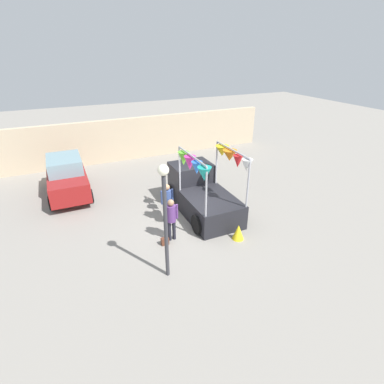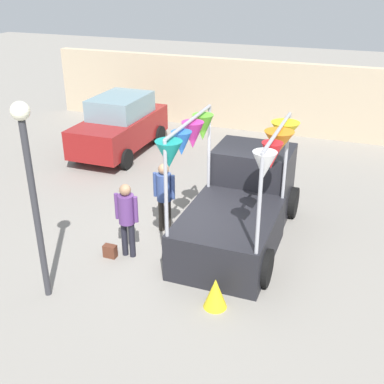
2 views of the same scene
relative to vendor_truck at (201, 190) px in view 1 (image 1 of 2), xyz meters
name	(u,v)px [view 1 (image 1 of 2)]	position (x,y,z in m)	size (l,w,h in m)	color
ground_plane	(189,221)	(-0.89, -0.79, -0.90)	(60.00, 60.00, 0.00)	gray
vendor_truck	(201,190)	(0.00, 0.00, 0.00)	(2.47, 4.10, 2.96)	black
parked_car	(67,177)	(-5.21, 3.94, 0.04)	(1.88, 4.00, 1.88)	maroon
person_customer	(171,216)	(-2.01, -1.70, 0.11)	(0.53, 0.34, 1.68)	black
person_vendor	(167,200)	(-1.70, -0.45, 0.13)	(0.53, 0.34, 1.70)	#2D2823
handbag	(165,241)	(-2.36, -1.90, -0.76)	(0.28, 0.16, 0.28)	#592D1E
street_lamp	(165,207)	(-2.82, -3.46, 1.56)	(0.32, 0.32, 3.74)	#333338
brick_boundary_wall	(134,138)	(-0.89, 7.86, 0.40)	(18.00, 0.36, 2.60)	tan
folded_kite_bundle_sunflower	(238,232)	(0.27, -2.70, -0.60)	(0.44, 0.44, 0.60)	yellow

